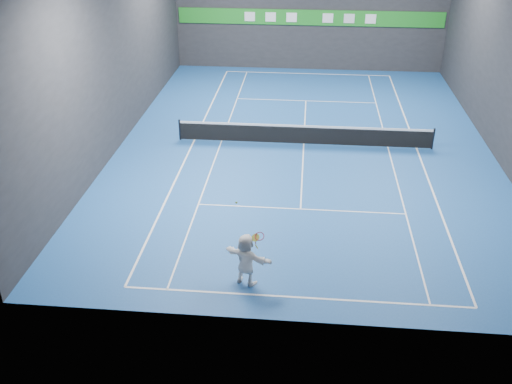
# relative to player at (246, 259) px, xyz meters

# --- Properties ---
(ground) EXTENTS (26.00, 26.00, 0.00)m
(ground) POSITION_rel_player_xyz_m (1.64, 11.29, -0.91)
(ground) COLOR #1A4C93
(ground) RESTS_ON ground
(wall_back) EXTENTS (18.00, 0.10, 9.00)m
(wall_back) POSITION_rel_player_xyz_m (1.64, 24.29, 3.59)
(wall_back) COLOR #262729
(wall_back) RESTS_ON ground
(wall_front) EXTENTS (18.00, 0.10, 9.00)m
(wall_front) POSITION_rel_player_xyz_m (1.64, -1.71, 3.59)
(wall_front) COLOR #262729
(wall_front) RESTS_ON ground
(wall_left) EXTENTS (0.10, 26.00, 9.00)m
(wall_left) POSITION_rel_player_xyz_m (-7.36, 11.29, 3.59)
(wall_left) COLOR #262729
(wall_left) RESTS_ON ground
(wall_right) EXTENTS (0.10, 26.00, 9.00)m
(wall_right) POSITION_rel_player_xyz_m (10.64, 11.29, 3.59)
(wall_right) COLOR #262729
(wall_right) RESTS_ON ground
(baseline_near) EXTENTS (10.98, 0.08, 0.01)m
(baseline_near) POSITION_rel_player_xyz_m (1.64, -0.60, -0.90)
(baseline_near) COLOR white
(baseline_near) RESTS_ON ground
(baseline_far) EXTENTS (10.98, 0.08, 0.01)m
(baseline_far) POSITION_rel_player_xyz_m (1.64, 23.18, -0.90)
(baseline_far) COLOR white
(baseline_far) RESTS_ON ground
(sideline_doubles_left) EXTENTS (0.08, 23.78, 0.01)m
(sideline_doubles_left) POSITION_rel_player_xyz_m (-3.85, 11.29, -0.90)
(sideline_doubles_left) COLOR white
(sideline_doubles_left) RESTS_ON ground
(sideline_doubles_right) EXTENTS (0.08, 23.78, 0.01)m
(sideline_doubles_right) POSITION_rel_player_xyz_m (7.13, 11.29, -0.90)
(sideline_doubles_right) COLOR white
(sideline_doubles_right) RESTS_ON ground
(sideline_singles_left) EXTENTS (0.06, 23.78, 0.01)m
(sideline_singles_left) POSITION_rel_player_xyz_m (-2.47, 11.29, -0.90)
(sideline_singles_left) COLOR white
(sideline_singles_left) RESTS_ON ground
(sideline_singles_right) EXTENTS (0.06, 23.78, 0.01)m
(sideline_singles_right) POSITION_rel_player_xyz_m (5.75, 11.29, -0.90)
(sideline_singles_right) COLOR white
(sideline_singles_right) RESTS_ON ground
(service_line_near) EXTENTS (8.23, 0.06, 0.01)m
(service_line_near) POSITION_rel_player_xyz_m (1.64, 4.89, -0.90)
(service_line_near) COLOR white
(service_line_near) RESTS_ON ground
(service_line_far) EXTENTS (8.23, 0.06, 0.01)m
(service_line_far) POSITION_rel_player_xyz_m (1.64, 17.69, -0.90)
(service_line_far) COLOR white
(service_line_far) RESTS_ON ground
(center_service_line) EXTENTS (0.06, 12.80, 0.01)m
(center_service_line) POSITION_rel_player_xyz_m (1.64, 11.29, -0.90)
(center_service_line) COLOR white
(center_service_line) RESTS_ON ground
(player) EXTENTS (1.75, 1.19, 1.81)m
(player) POSITION_rel_player_xyz_m (0.00, 0.00, 0.00)
(player) COLOR white
(player) RESTS_ON ground
(tennis_ball) EXTENTS (0.07, 0.07, 0.07)m
(tennis_ball) POSITION_rel_player_xyz_m (-0.31, 0.25, 1.92)
(tennis_ball) COLOR #BEE726
(tennis_ball) RESTS_ON player
(tennis_net) EXTENTS (12.50, 0.10, 1.07)m
(tennis_net) POSITION_rel_player_xyz_m (1.64, 11.29, -0.37)
(tennis_net) COLOR black
(tennis_net) RESTS_ON ground
(sponsor_banner) EXTENTS (17.64, 0.11, 1.00)m
(sponsor_banner) POSITION_rel_player_xyz_m (1.64, 24.22, 2.59)
(sponsor_banner) COLOR #1D8822
(sponsor_banner) RESTS_ON wall_back
(tennis_racket) EXTENTS (0.51, 0.38, 0.61)m
(tennis_racket) POSITION_rel_player_xyz_m (0.39, 0.05, 0.81)
(tennis_racket) COLOR #B11220
(tennis_racket) RESTS_ON player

